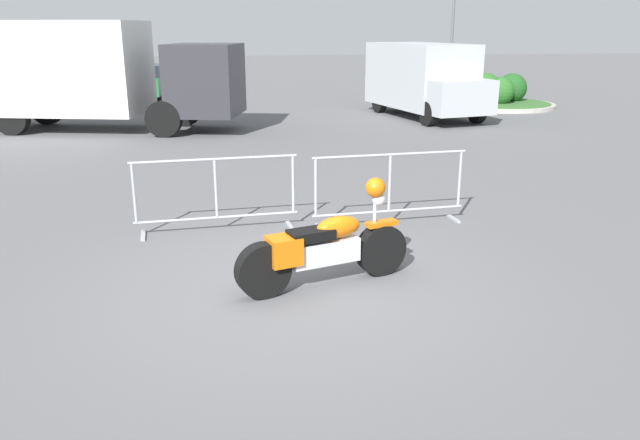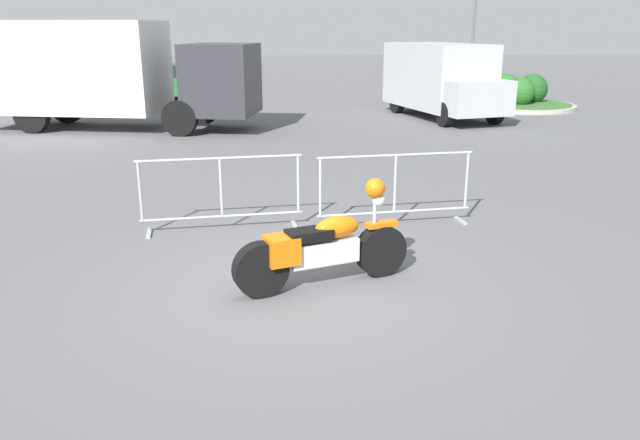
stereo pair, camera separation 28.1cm
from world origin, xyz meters
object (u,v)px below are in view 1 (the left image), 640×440
(crowd_barrier_near, at_px, (216,194))
(box_truck, at_px, (85,71))
(delivery_van, at_px, (424,78))
(parked_car_green, at_px, (145,81))
(crowd_barrier_far, at_px, (390,188))
(motorcycle, at_px, (325,247))
(parked_car_silver, at_px, (2,83))
(street_lamp, at_px, (454,5))
(pedestrian, at_px, (393,75))
(parked_car_yellow, at_px, (76,82))

(crowd_barrier_near, xyz_separation_m, box_truck, (-3.83, 9.77, 1.08))
(delivery_van, bearing_deg, parked_car_green, -138.49)
(crowd_barrier_far, bearing_deg, delivery_van, 71.34)
(motorcycle, height_order, box_truck, box_truck)
(parked_car_green, bearing_deg, delivery_van, -123.54)
(delivery_van, bearing_deg, parked_car_silver, -127.07)
(delivery_van, height_order, street_lamp, street_lamp)
(crowd_barrier_far, distance_m, delivery_van, 11.89)
(motorcycle, relative_size, crowd_barrier_far, 0.88)
(motorcycle, relative_size, parked_car_silver, 0.50)
(parked_car_silver, height_order, pedestrian, pedestrian)
(box_truck, bearing_deg, parked_car_yellow, 117.32)
(motorcycle, xyz_separation_m, crowd_barrier_far, (1.26, 2.15, 0.10))
(parked_car_yellow, bearing_deg, motorcycle, -158.43)
(parked_car_green, xyz_separation_m, pedestrian, (10.18, -0.82, 0.23))
(parked_car_silver, bearing_deg, delivery_van, -112.12)
(delivery_van, bearing_deg, parked_car_yellow, -132.41)
(crowd_barrier_near, relative_size, pedestrian, 1.37)
(motorcycle, distance_m, parked_car_yellow, 21.61)
(crowd_barrier_near, xyz_separation_m, street_lamp, (9.75, 18.74, 3.16))
(delivery_van, bearing_deg, crowd_barrier_far, -32.06)
(crowd_barrier_near, distance_m, delivery_van, 12.92)
(delivery_van, relative_size, street_lamp, 0.94)
(parked_car_green, bearing_deg, crowd_barrier_far, -160.36)
(crowd_barrier_far, xyz_separation_m, box_truck, (-6.35, 9.77, 1.08))
(parked_car_silver, xyz_separation_m, pedestrian, (15.68, -0.67, 0.23))
(parked_car_yellow, bearing_deg, box_truck, -163.08)
(crowd_barrier_near, relative_size, parked_car_yellow, 0.57)
(parked_car_yellow, bearing_deg, parked_car_silver, 96.50)
(motorcycle, xyz_separation_m, street_lamp, (8.49, 20.88, 3.26))
(crowd_barrier_far, relative_size, street_lamp, 0.41)
(delivery_van, xyz_separation_m, parked_car_silver, (-15.20, 6.67, -0.55))
(delivery_van, distance_m, pedestrian, 6.02)
(pedestrian, bearing_deg, parked_car_yellow, 50.43)
(motorcycle, height_order, parked_car_silver, parked_car_silver)
(delivery_van, height_order, pedestrian, delivery_van)
(parked_car_silver, height_order, parked_car_green, parked_car_silver)
(crowd_barrier_near, bearing_deg, parked_car_silver, 116.39)
(delivery_van, bearing_deg, box_truck, -95.10)
(crowd_barrier_near, height_order, crowd_barrier_far, same)
(box_truck, height_order, street_lamp, street_lamp)
(crowd_barrier_far, xyz_separation_m, parked_car_yellow, (-8.65, 18.15, 0.13))
(street_lamp, bearing_deg, motorcycle, -112.12)
(crowd_barrier_near, xyz_separation_m, parked_car_yellow, (-6.14, 18.15, 0.13))
(delivery_van, bearing_deg, pedestrian, 162.02)
(delivery_van, xyz_separation_m, parked_car_yellow, (-12.45, 6.90, -0.55))
(crowd_barrier_far, distance_m, parked_car_silver, 21.24)
(crowd_barrier_near, distance_m, box_truck, 10.55)
(crowd_barrier_near, distance_m, crowd_barrier_far, 2.51)
(crowd_barrier_far, distance_m, pedestrian, 17.77)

